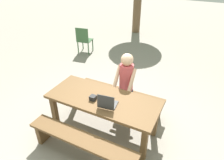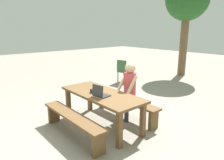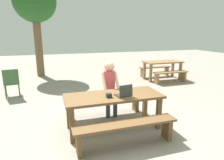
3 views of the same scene
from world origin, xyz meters
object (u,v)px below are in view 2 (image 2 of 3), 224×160
person_seated (129,87)px  tree_left (187,1)px  small_pouch (93,91)px  picnic_table_front (102,98)px  plastic_chair (123,71)px  laptop (100,94)px

person_seated → tree_left: 5.99m
small_pouch → tree_left: bearing=104.0°
picnic_table_front → small_pouch: 0.23m
plastic_chair → person_seated: bearing=128.9°
person_seated → tree_left: (-1.75, 5.19, 2.42)m
picnic_table_front → plastic_chair: plastic_chair is taller
picnic_table_front → person_seated: (0.13, 0.68, 0.14)m
picnic_table_front → person_seated: size_ratio=1.50×
small_pouch → tree_left: tree_left is taller
picnic_table_front → laptop: laptop is taller
laptop → person_seated: bearing=-95.4°
small_pouch → laptop: bearing=-8.4°
picnic_table_front → laptop: 0.29m
small_pouch → plastic_chair: plastic_chair is taller
laptop → plastic_chair: laptop is taller
person_seated → tree_left: bearing=108.6°
laptop → plastic_chair: 4.00m
laptop → person_seated: 0.83m
person_seated → plastic_chair: bearing=138.1°
laptop → person_seated: person_seated is taller
picnic_table_front → person_seated: 0.70m
person_seated → laptop: bearing=-87.3°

